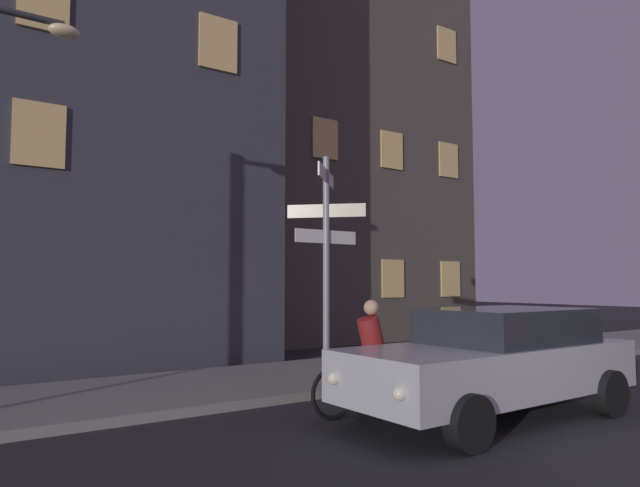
# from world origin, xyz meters

# --- Properties ---
(sidewalk_kerb) EXTENTS (40.00, 3.26, 0.14)m
(sidewalk_kerb) POSITION_xyz_m (0.00, 6.46, 0.07)
(sidewalk_kerb) COLOR gray
(sidewalk_kerb) RESTS_ON ground_plane
(signpost) EXTENTS (1.32, 1.06, 4.01)m
(signpost) POSITION_xyz_m (-0.42, 5.61, 2.52)
(signpost) COLOR gray
(signpost) RESTS_ON sidewalk_kerb
(car_far_oncoming) EXTENTS (4.57, 2.00, 1.49)m
(car_far_oncoming) POSITION_xyz_m (0.19, 2.44, 0.80)
(car_far_oncoming) COLOR #B7B7BC
(car_far_oncoming) RESTS_ON ground_plane
(cyclist) EXTENTS (1.82, 0.34, 1.61)m
(cyclist) POSITION_xyz_m (-1.11, 3.57, 0.75)
(cyclist) COLOR black
(cyclist) RESTS_ON ground_plane
(building_right_block) EXTENTS (10.49, 7.75, 19.51)m
(building_right_block) POSITION_xyz_m (4.48, 14.66, 9.75)
(building_right_block) COLOR #4C443D
(building_right_block) RESTS_ON ground_plane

